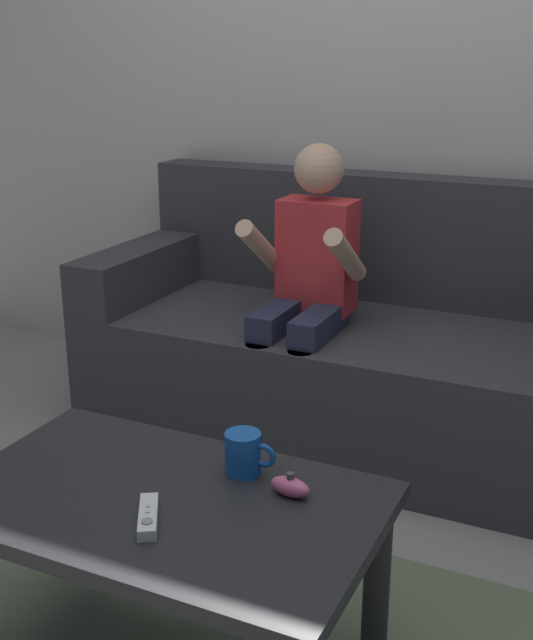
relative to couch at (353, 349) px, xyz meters
The scene contains 7 objects.
wall_back 1.02m from the couch, 83.55° to the left, with size 4.70×0.05×2.50m, color beige.
couch is the anchor object (origin of this frame).
person_seated_on_couch 0.35m from the couch, 119.74° to the right, with size 0.35×0.43×1.04m.
coffee_table 1.32m from the couch, 88.02° to the right, with size 0.90×0.55×0.44m.
game_remote_white_near_edge 1.42m from the couch, 87.17° to the right, with size 0.10×0.14×0.03m.
nunchuk_pink 1.24m from the couch, 76.82° to the right, with size 0.09×0.05×0.05m.
coffee_mug 1.18m from the couch, 82.50° to the right, with size 0.12×0.08×0.10m.
Camera 1 is at (0.82, -1.32, 1.32)m, focal length 45.11 mm.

